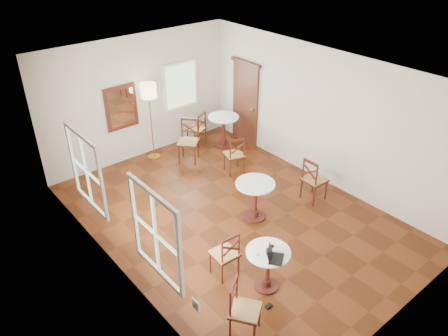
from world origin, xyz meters
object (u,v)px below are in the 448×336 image
at_px(power_adapter, 269,306).
at_px(cafe_table_mid, 255,196).
at_px(chair_back_a, 197,129).
at_px(chair_near_a, 225,254).
at_px(navy_mug, 268,251).
at_px(floor_lamp, 149,96).
at_px(water_glass, 258,252).
at_px(chair_mid_a, 235,155).
at_px(chair_back_b, 189,141).
at_px(mouse, 271,246).
at_px(cafe_table_near, 267,265).
at_px(chair_mid_b, 314,180).
at_px(chair_near_b, 244,309).
at_px(laptop, 274,256).
at_px(cafe_table_back, 224,128).

bearing_deg(power_adapter, cafe_table_mid, 52.51).
height_order(chair_back_a, power_adapter, chair_back_a).
bearing_deg(chair_near_a, navy_mug, 117.59).
height_order(floor_lamp, water_glass, floor_lamp).
relative_size(chair_mid_a, chair_back_b, 0.88).
bearing_deg(chair_near_a, mouse, 129.26).
relative_size(cafe_table_near, chair_back_b, 0.72).
height_order(chair_back_a, mouse, chair_back_a).
bearing_deg(cafe_table_mid, chair_back_b, 81.90).
xyz_separation_m(chair_mid_b, chair_back_a, (-0.35, 3.63, -0.03)).
distance_m(chair_near_b, mouse, 1.15).
relative_size(chair_mid_b, laptop, 2.59).
bearing_deg(power_adapter, mouse, 44.57).
xyz_separation_m(chair_near_b, navy_mug, (0.87, 0.40, 0.33)).
relative_size(cafe_table_mid, water_glass, 7.91).
bearing_deg(chair_back_a, cafe_table_back, 112.00).
distance_m(cafe_table_mid, chair_back_a, 3.49).
bearing_deg(mouse, laptop, -125.65).
relative_size(cafe_table_back, mouse, 8.11).
relative_size(chair_back_a, power_adapter, 8.42).
bearing_deg(navy_mug, mouse, 25.18).
height_order(cafe_table_near, navy_mug, navy_mug).
height_order(chair_mid_b, floor_lamp, floor_lamp).
bearing_deg(cafe_table_back, chair_back_a, 134.02).
distance_m(chair_near_a, chair_mid_b, 2.95).
bearing_deg(chair_back_b, water_glass, -63.07).
relative_size(chair_mid_a, power_adapter, 8.55).
relative_size(mouse, power_adapter, 0.95).
distance_m(mouse, navy_mug, 0.15).
distance_m(cafe_table_back, mouse, 5.02).
bearing_deg(chair_back_a, navy_mug, 43.29).
height_order(cafe_table_mid, chair_back_a, chair_back_a).
height_order(cafe_table_mid, floor_lamp, floor_lamp).
height_order(chair_mid_a, chair_mid_b, chair_mid_b).
height_order(chair_mid_b, chair_back_b, chair_back_b).
bearing_deg(cafe_table_near, floor_lamp, 79.36).
bearing_deg(floor_lamp, chair_mid_b, -66.62).
distance_m(chair_back_a, laptop, 5.51).
bearing_deg(navy_mug, laptop, -102.17).
bearing_deg(cafe_table_mid, chair_mid_a, 61.56).
distance_m(chair_near_b, floor_lamp, 5.81).
bearing_deg(cafe_table_near, laptop, -109.66).
bearing_deg(chair_back_a, chair_mid_b, 73.52).
bearing_deg(mouse, chair_near_b, -151.97).
bearing_deg(chair_mid_a, laptop, 75.03).
height_order(chair_back_a, laptop, laptop).
height_order(chair_back_b, navy_mug, chair_back_b).
height_order(floor_lamp, laptop, floor_lamp).
xyz_separation_m(cafe_table_back, power_adapter, (-2.97, -4.68, -0.49)).
xyz_separation_m(chair_back_b, mouse, (-1.43, -4.25, 0.25)).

